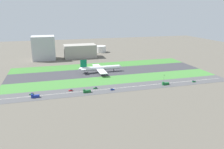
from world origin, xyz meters
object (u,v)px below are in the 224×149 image
Objects in this scene: car_3 at (71,90)px; traffic_light at (164,77)px; truck_1 at (165,84)px; car_0 at (112,89)px; car_2 at (32,94)px; terminal_building at (44,48)px; hangar_building at (80,51)px; car_1 at (95,88)px; truck_2 at (35,96)px; fuel_tank_west at (101,49)px; airliner at (100,68)px; car_4 at (194,81)px; truck_0 at (87,91)px.

car_3 is 0.61× the size of traffic_light.
car_3 is 0.52× the size of truck_1.
traffic_light is (74.78, 17.99, 3.37)m from car_0.
car_2 is 183.57m from terminal_building.
terminal_building reaches higher than hangar_building.
car_1 is 182.57m from hangar_building.
truck_1 is at bearing -180.00° from truck_2.
fuel_tank_west is (-32.21, 219.01, 2.47)m from traffic_light.
airliner reaches higher than fuel_tank_west.
hangar_building is at bearing 87.21° from car_1.
truck_1 is 1.00× the size of truck_2.
traffic_light is (-31.95, 17.99, 3.37)m from car_4.
terminal_building reaches higher than car_4.
truck_2 is 158.53m from traffic_light.
truck_2 is at bearing 0.00° from car_0.
car_1 is 0.52× the size of truck_1.
airliner reaches higher than truck_0.
car_3 is at bearing 180.00° from car_1.
car_3 is 186.05m from hangar_building.
car_0 is (-3.61, -78.00, -5.31)m from airliner.
car_1 and car_2 have the same top height.
car_3 is at bearing -125.73° from airliner.
traffic_light is 221.37m from fuel_tank_west.
car_0 is (28.98, 0.00, -0.75)m from truck_0.
airliner reaches higher than car_1.
fuel_tank_west reaches higher than car_4.
hangar_building is (-75.24, 192.00, 10.61)m from truck_1.
truck_0 is 1.17× the size of traffic_light.
terminal_building reaches higher than truck_1.
hangar_building is (8.87, 182.00, 11.36)m from car_1.
fuel_tank_west reaches higher than truck_1.
truck_2 is 0.38× the size of fuel_tank_west.
truck_1 is 238.97m from terminal_building.
truck_2 is (-149.55, 0.00, 0.00)m from truck_1.
truck_0 is at bearing -96.12° from hangar_building.
hangar_building is at bearing 96.01° from airliner.
car_2 is at bearing -113.27° from hangar_building.
airliner is 14.77× the size of car_2.
fuel_tank_west reaches higher than traffic_light.
airliner is at bearing -112.68° from truck_0.
truck_2 is at bearing 0.00° from truck_0.
fuel_tank_west is at bearing 68.84° from car_3.
car_2 is at bearing 180.00° from car_1.
fuel_tank_west is (38.96, 159.00, 0.53)m from airliner.
car_0 is 0.10× the size of terminal_building.
car_2 is (-90.27, -68.00, -5.31)m from airliner.
airliner is 113.14m from car_2.
car_4 is at bearing -4.61° from car_1.
car_4 is at bearing -180.00° from truck_1.
car_4 and car_1 have the same top height.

